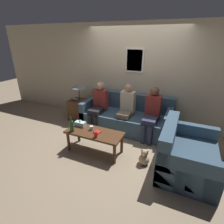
% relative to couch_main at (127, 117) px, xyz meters
% --- Properties ---
extents(ground_plane, '(16.00, 16.00, 0.00)m').
position_rel_couch_main_xyz_m(ground_plane, '(0.00, -0.56, -0.30)').
color(ground_plane, gray).
extents(wall_back, '(9.00, 0.08, 2.60)m').
position_rel_couch_main_xyz_m(wall_back, '(0.00, 0.49, 1.00)').
color(wall_back, beige).
rests_on(wall_back, ground_plane).
extents(couch_main, '(2.26, 0.94, 0.88)m').
position_rel_couch_main_xyz_m(couch_main, '(0.00, 0.00, 0.00)').
color(couch_main, '#385166').
rests_on(couch_main, ground_plane).
extents(couch_side, '(0.94, 1.24, 0.88)m').
position_rel_couch_main_xyz_m(couch_side, '(1.50, -1.10, 0.00)').
color(couch_side, '#385166').
rests_on(couch_side, ground_plane).
extents(coffee_table, '(1.18, 0.50, 0.47)m').
position_rel_couch_main_xyz_m(coffee_table, '(-0.25, -1.26, 0.09)').
color(coffee_table, '#4C2D19').
rests_on(coffee_table, ground_plane).
extents(side_table_with_lamp, '(0.50, 0.48, 1.07)m').
position_rel_couch_main_xyz_m(side_table_with_lamp, '(-1.43, -0.09, 0.07)').
color(side_table_with_lamp, '#4C2D19').
rests_on(side_table_with_lamp, ground_plane).
extents(wine_bottle, '(0.08, 0.08, 0.33)m').
position_rel_couch_main_xyz_m(wine_bottle, '(-0.67, -1.43, 0.29)').
color(wine_bottle, '#19421E').
rests_on(wine_bottle, coffee_table).
extents(drinking_glass, '(0.08, 0.08, 0.09)m').
position_rel_couch_main_xyz_m(drinking_glass, '(-0.34, -1.21, 0.21)').
color(drinking_glass, silver).
rests_on(drinking_glass, coffee_table).
extents(book_stack, '(0.14, 0.13, 0.03)m').
position_rel_couch_main_xyz_m(book_stack, '(-0.18, -1.26, 0.18)').
color(book_stack, red).
rests_on(book_stack, coffee_table).
extents(soda_can, '(0.07, 0.07, 0.12)m').
position_rel_couch_main_xyz_m(soda_can, '(-0.12, -1.43, 0.22)').
color(soda_can, red).
rests_on(soda_can, coffee_table).
extents(tissue_box, '(0.23, 0.12, 0.14)m').
position_rel_couch_main_xyz_m(tissue_box, '(-0.65, -1.16, 0.22)').
color(tissue_box, silver).
rests_on(tissue_box, coffee_table).
extents(person_left, '(0.34, 0.63, 1.20)m').
position_rel_couch_main_xyz_m(person_left, '(-0.71, -0.21, 0.35)').
color(person_left, black).
rests_on(person_left, ground_plane).
extents(person_middle, '(0.34, 0.57, 1.20)m').
position_rel_couch_main_xyz_m(person_middle, '(0.04, -0.15, 0.35)').
color(person_middle, '#756651').
rests_on(person_middle, ground_plane).
extents(person_right, '(0.34, 0.63, 1.22)m').
position_rel_couch_main_xyz_m(person_right, '(0.67, -0.20, 0.36)').
color(person_right, '#2D334C').
rests_on(person_right, ground_plane).
extents(teddy_bear, '(0.21, 0.21, 0.33)m').
position_rel_couch_main_xyz_m(teddy_bear, '(0.81, -1.24, -0.16)').
color(teddy_bear, tan).
rests_on(teddy_bear, ground_plane).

